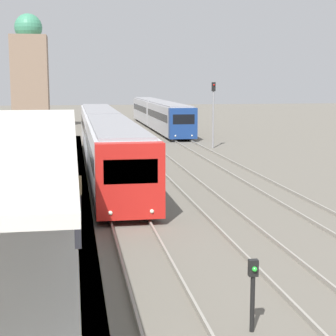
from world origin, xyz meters
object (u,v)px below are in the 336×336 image
at_px(person_on_platform, 75,192).
at_px(train_far, 158,113).
at_px(train_near, 105,136).
at_px(signal_mast_far, 213,107).
at_px(signal_post_near, 253,287).

bearing_deg(person_on_platform, train_far, 78.09).
height_order(train_near, signal_mast_far, signal_mast_far).
distance_m(person_on_platform, signal_post_near, 7.84).
xyz_separation_m(person_on_platform, train_near, (2.00, 18.61, -0.05)).
distance_m(person_on_platform, train_near, 18.71).
bearing_deg(train_near, person_on_platform, -96.14).
distance_m(signal_post_near, signal_mast_far, 33.31).
bearing_deg(signal_post_near, person_on_platform, 118.01).
height_order(person_on_platform, signal_mast_far, signal_mast_far).
bearing_deg(signal_mast_far, train_near, -142.22).
distance_m(person_on_platform, train_far, 46.03).
bearing_deg(train_far, train_near, -105.83).
relative_size(train_far, signal_post_near, 18.43).
height_order(person_on_platform, signal_post_near, person_on_platform).
height_order(train_far, signal_mast_far, signal_mast_far).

